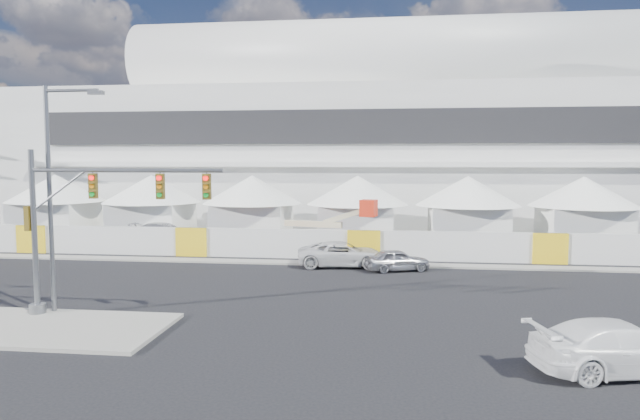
# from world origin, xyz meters

# --- Properties ---
(ground) EXTENTS (160.00, 160.00, 0.00)m
(ground) POSITION_xyz_m (0.00, 0.00, 0.00)
(ground) COLOR black
(ground) RESTS_ON ground
(median_island) EXTENTS (10.00, 5.00, 0.15)m
(median_island) POSITION_xyz_m (-6.00, -3.00, 0.07)
(median_island) COLOR gray
(median_island) RESTS_ON ground
(far_curb) EXTENTS (80.00, 1.20, 0.12)m
(far_curb) POSITION_xyz_m (20.00, 12.50, 0.06)
(far_curb) COLOR gray
(far_curb) RESTS_ON ground
(stadium) EXTENTS (80.00, 24.80, 21.98)m
(stadium) POSITION_xyz_m (8.71, 41.50, 9.45)
(stadium) COLOR silver
(stadium) RESTS_ON ground
(tent_row) EXTENTS (53.40, 8.40, 5.40)m
(tent_row) POSITION_xyz_m (0.50, 24.00, 3.15)
(tent_row) COLOR white
(tent_row) RESTS_ON ground
(hoarding_fence) EXTENTS (70.00, 0.25, 2.00)m
(hoarding_fence) POSITION_xyz_m (6.00, 14.50, 1.00)
(hoarding_fence) COLOR silver
(hoarding_fence) RESTS_ON ground
(sedan_silver) EXTENTS (2.76, 4.20, 1.33)m
(sedan_silver) POSITION_xyz_m (8.19, 10.85, 0.66)
(sedan_silver) COLOR #A3A3A8
(sedan_silver) RESTS_ON ground
(pickup_curb) EXTENTS (3.16, 5.87, 1.56)m
(pickup_curb) POSITION_xyz_m (4.79, 11.87, 0.78)
(pickup_curb) COLOR silver
(pickup_curb) RESTS_ON ground
(pickup_near) EXTENTS (3.54, 6.08, 1.65)m
(pickup_near) POSITION_xyz_m (15.00, -5.02, 0.83)
(pickup_near) COLOR white
(pickup_near) RESTS_ON ground
(lot_car_c) EXTENTS (3.16, 5.83, 1.60)m
(lot_car_c) POSITION_xyz_m (-10.48, 20.44, 0.80)
(lot_car_c) COLOR silver
(lot_car_c) RESTS_ON ground
(traffic_mast) EXTENTS (8.63, 0.68, 7.00)m
(traffic_mast) POSITION_xyz_m (-5.35, -1.24, 4.02)
(traffic_mast) COLOR gray
(traffic_mast) RESTS_ON median_island
(streetlight_median) EXTENTS (2.67, 0.27, 9.67)m
(streetlight_median) POSITION_xyz_m (-6.49, -0.80, 5.70)
(streetlight_median) COLOR gray
(streetlight_median) RESTS_ON median_island
(boom_lift) EXTENTS (8.17, 2.75, 4.03)m
(boom_lift) POSITION_xyz_m (1.85, 16.04, 1.08)
(boom_lift) COLOR red
(boom_lift) RESTS_ON ground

